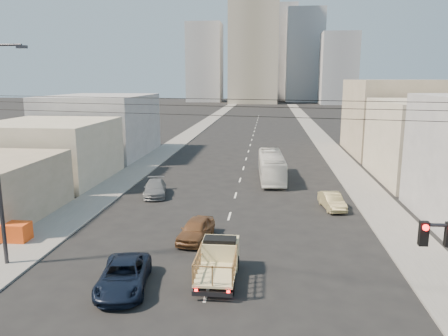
% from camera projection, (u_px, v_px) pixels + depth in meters
% --- Properties ---
extents(ground, '(420.00, 420.00, 0.00)m').
position_uv_depth(ground, '(201.00, 314.00, 19.18)').
color(ground, black).
rests_on(ground, ground).
extents(sidewalk_left, '(3.50, 180.00, 0.12)m').
position_uv_depth(sidewalk_left, '(197.00, 129.00, 88.55)').
color(sidewalk_left, slate).
rests_on(sidewalk_left, ground).
extents(sidewalk_right, '(3.50, 180.00, 0.12)m').
position_uv_depth(sidewalk_right, '(314.00, 131.00, 86.20)').
color(sidewalk_right, slate).
rests_on(sidewalk_right, ground).
extents(lane_dashes, '(0.15, 104.00, 0.01)m').
position_uv_depth(lane_dashes, '(251.00, 142.00, 70.82)').
color(lane_dashes, silver).
rests_on(lane_dashes, ground).
extents(flatbed_pickup, '(1.95, 4.41, 1.90)m').
position_uv_depth(flatbed_pickup, '(218.00, 259.00, 22.36)').
color(flatbed_pickup, beige).
rests_on(flatbed_pickup, ground).
extents(navy_pickup, '(2.96, 5.18, 1.36)m').
position_uv_depth(navy_pickup, '(124.00, 276.00, 21.35)').
color(navy_pickup, black).
rests_on(navy_pickup, ground).
extents(city_bus, '(2.86, 10.01, 2.76)m').
position_uv_depth(city_bus, '(272.00, 166.00, 44.50)').
color(city_bus, white).
rests_on(city_bus, ground).
extents(sedan_brown, '(2.25, 4.33, 1.41)m').
position_uv_depth(sedan_brown, '(196.00, 230.00, 27.82)').
color(sedan_brown, brown).
rests_on(sedan_brown, ground).
extents(sedan_tan, '(1.92, 4.02, 1.27)m').
position_uv_depth(sedan_tan, '(332.00, 201.00, 34.58)').
color(sedan_tan, '#968957').
rests_on(sedan_tan, ground).
extents(sedan_grey, '(2.74, 4.85, 1.33)m').
position_uv_depth(sedan_grey, '(155.00, 188.00, 38.48)').
color(sedan_grey, slate).
rests_on(sedan_grey, ground).
extents(overhead_wires, '(23.01, 5.02, 0.72)m').
position_uv_depth(overhead_wires, '(204.00, 107.00, 18.84)').
color(overhead_wires, black).
rests_on(overhead_wires, ground).
extents(crate_stack, '(1.80, 1.20, 1.14)m').
position_uv_depth(crate_stack, '(15.00, 232.00, 27.47)').
color(crate_stack, '#F65117').
rests_on(crate_stack, sidewalk_left).
extents(bldg_right_mid, '(11.00, 14.00, 8.00)m').
position_uv_depth(bldg_right_mid, '(436.00, 141.00, 43.71)').
color(bldg_right_mid, '#B3AA90').
rests_on(bldg_right_mid, ground).
extents(bldg_right_far, '(12.00, 16.00, 10.00)m').
position_uv_depth(bldg_right_far, '(396.00, 117.00, 59.05)').
color(bldg_right_far, gray).
rests_on(bldg_right_far, ground).
extents(bldg_left_mid, '(11.00, 12.00, 6.00)m').
position_uv_depth(bldg_left_mid, '(51.00, 151.00, 43.86)').
color(bldg_left_mid, '#B3AA90').
rests_on(bldg_left_mid, ground).
extents(bldg_left_far, '(12.00, 16.00, 8.00)m').
position_uv_depth(bldg_left_far, '(101.00, 125.00, 58.33)').
color(bldg_left_far, gray).
rests_on(bldg_left_far, ground).
extents(high_rise_tower, '(20.00, 20.00, 60.00)m').
position_uv_depth(high_rise_tower, '(254.00, 29.00, 179.20)').
color(high_rise_tower, '#9F937B').
rests_on(high_rise_tower, ground).
extents(midrise_ne, '(16.00, 16.00, 40.00)m').
position_uv_depth(midrise_ne, '(305.00, 56.00, 193.62)').
color(midrise_ne, '#989BA0').
rests_on(midrise_ne, ground).
extents(midrise_nw, '(15.00, 15.00, 34.00)m').
position_uv_depth(midrise_nw, '(205.00, 63.00, 193.76)').
color(midrise_nw, '#989BA0').
rests_on(midrise_nw, ground).
extents(midrise_back, '(18.00, 18.00, 44.00)m').
position_uv_depth(midrise_back, '(277.00, 53.00, 209.04)').
color(midrise_back, gray).
rests_on(midrise_back, ground).
extents(midrise_east, '(14.00, 14.00, 28.00)m').
position_uv_depth(midrise_east, '(338.00, 69.00, 174.14)').
color(midrise_east, '#989BA0').
rests_on(midrise_east, ground).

